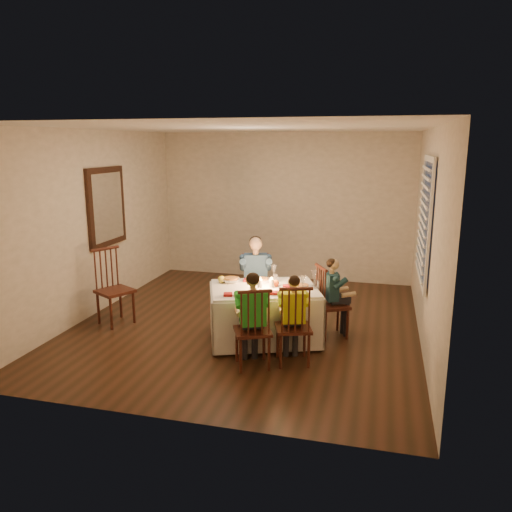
% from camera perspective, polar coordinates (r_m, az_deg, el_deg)
% --- Properties ---
extents(ground, '(5.00, 5.00, 0.00)m').
position_cam_1_polar(ground, '(6.87, -1.00, -7.77)').
color(ground, black).
rests_on(ground, ground).
extents(wall_left, '(0.02, 5.00, 2.60)m').
position_cam_1_polar(wall_left, '(7.45, -18.00, 3.57)').
color(wall_left, beige).
rests_on(wall_left, ground).
extents(wall_right, '(0.02, 5.00, 2.60)m').
position_cam_1_polar(wall_right, '(6.32, 19.03, 1.94)').
color(wall_right, beige).
rests_on(wall_right, ground).
extents(wall_back, '(4.50, 0.02, 2.60)m').
position_cam_1_polar(wall_back, '(8.94, 3.26, 5.63)').
color(wall_back, beige).
rests_on(wall_back, ground).
extents(ceiling, '(5.00, 5.00, 0.00)m').
position_cam_1_polar(ceiling, '(6.44, -1.09, 14.45)').
color(ceiling, white).
rests_on(ceiling, wall_back).
extents(dining_table, '(1.57, 1.36, 0.65)m').
position_cam_1_polar(dining_table, '(6.18, 0.94, -5.37)').
color(dining_table, silver).
rests_on(dining_table, ground).
extents(chair_adult, '(0.47, 0.45, 0.93)m').
position_cam_1_polar(chair_adult, '(6.99, -0.04, -7.42)').
color(chair_adult, '#36160E').
rests_on(chair_adult, ground).
extents(chair_near_left, '(0.50, 0.49, 0.93)m').
position_cam_1_polar(chair_near_left, '(5.66, -0.39, -12.46)').
color(chair_near_left, '#36160E').
rests_on(chair_near_left, ground).
extents(chair_near_right, '(0.48, 0.47, 0.93)m').
position_cam_1_polar(chair_near_right, '(5.76, 4.19, -12.03)').
color(chair_near_right, '#36160E').
rests_on(chair_near_right, ground).
extents(chair_end, '(0.50, 0.51, 0.93)m').
position_cam_1_polar(chair_end, '(6.55, 8.59, -8.99)').
color(chair_end, '#36160E').
rests_on(chair_end, ground).
extents(chair_extra, '(0.56, 0.57, 1.04)m').
position_cam_1_polar(chair_extra, '(7.16, -15.60, -7.40)').
color(chair_extra, '#36160E').
rests_on(chair_extra, ground).
extents(adult, '(0.51, 0.49, 1.19)m').
position_cam_1_polar(adult, '(6.99, -0.04, -7.42)').
color(adult, navy).
rests_on(adult, ground).
extents(child_green, '(0.46, 0.45, 1.08)m').
position_cam_1_polar(child_green, '(5.66, -0.39, -12.46)').
color(child_green, green).
rests_on(child_green, ground).
extents(child_yellow, '(0.40, 0.39, 1.02)m').
position_cam_1_polar(child_yellow, '(5.76, 4.19, -12.03)').
color(child_yellow, yellow).
rests_on(child_yellow, ground).
extents(child_teal, '(0.41, 0.43, 1.02)m').
position_cam_1_polar(child_teal, '(6.55, 8.59, -8.99)').
color(child_teal, '#19363E').
rests_on(child_teal, ground).
extents(setting_adult, '(0.34, 0.34, 0.02)m').
position_cam_1_polar(setting_adult, '(6.41, 0.61, -2.78)').
color(setting_adult, white).
rests_on(setting_adult, dining_table).
extents(setting_green, '(0.34, 0.34, 0.02)m').
position_cam_1_polar(setting_green, '(5.82, -1.45, -4.41)').
color(setting_green, white).
rests_on(setting_green, dining_table).
extents(setting_yellow, '(0.34, 0.34, 0.02)m').
position_cam_1_polar(setting_yellow, '(5.90, 3.84, -4.20)').
color(setting_yellow, white).
rests_on(setting_yellow, dining_table).
extents(setting_teal, '(0.34, 0.34, 0.02)m').
position_cam_1_polar(setting_teal, '(6.16, 5.20, -3.48)').
color(setting_teal, white).
rests_on(setting_teal, dining_table).
extents(candle_left, '(0.06, 0.06, 0.10)m').
position_cam_1_polar(candle_left, '(6.10, 0.47, -3.19)').
color(candle_left, silver).
rests_on(candle_left, dining_table).
extents(candle_right, '(0.06, 0.06, 0.10)m').
position_cam_1_polar(candle_right, '(6.12, 1.81, -3.14)').
color(candle_right, silver).
rests_on(candle_right, dining_table).
extents(squash, '(0.09, 0.09, 0.09)m').
position_cam_1_polar(squash, '(6.33, -3.97, -2.67)').
color(squash, yellow).
rests_on(squash, dining_table).
extents(orange_fruit, '(0.08, 0.08, 0.08)m').
position_cam_1_polar(orange_fruit, '(6.18, 2.28, -3.10)').
color(orange_fruit, orange).
rests_on(orange_fruit, dining_table).
extents(serving_bowl, '(0.25, 0.25, 0.05)m').
position_cam_1_polar(serving_bowl, '(6.33, -2.85, -2.83)').
color(serving_bowl, white).
rests_on(serving_bowl, dining_table).
extents(wall_mirror, '(0.06, 0.95, 1.15)m').
position_cam_1_polar(wall_mirror, '(7.66, -16.70, 5.41)').
color(wall_mirror, black).
rests_on(wall_mirror, wall_left).
extents(window_blinds, '(0.07, 1.34, 1.54)m').
position_cam_1_polar(window_blinds, '(6.38, 18.70, 3.89)').
color(window_blinds, black).
rests_on(window_blinds, wall_right).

